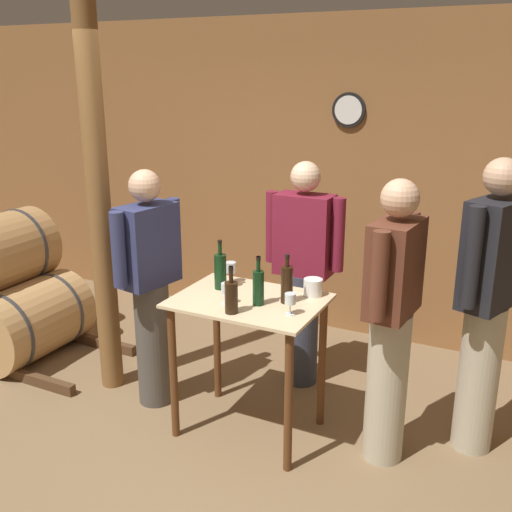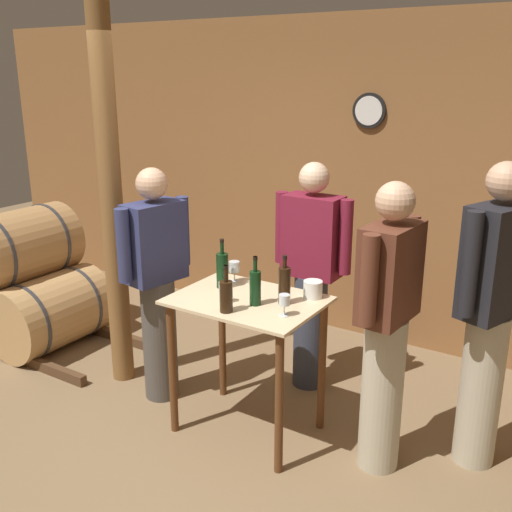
% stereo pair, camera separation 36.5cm
% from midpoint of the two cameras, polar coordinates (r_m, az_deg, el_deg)
% --- Properties ---
extents(ground_plane, '(14.00, 14.00, 0.00)m').
position_cam_midpoint_polar(ground_plane, '(3.72, -11.23, -20.39)').
color(ground_plane, brown).
extents(back_wall, '(8.40, 0.08, 2.70)m').
position_cam_midpoint_polar(back_wall, '(5.21, 4.81, 7.24)').
color(back_wall, brown).
rests_on(back_wall, ground_plane).
extents(barrel_rack, '(2.15, 0.89, 1.16)m').
position_cam_midpoint_polar(barrel_rack, '(5.47, -25.03, -3.42)').
color(barrel_rack, '#4C331E').
rests_on(barrel_rack, ground_plane).
extents(tasting_table, '(0.90, 0.66, 0.91)m').
position_cam_midpoint_polar(tasting_table, '(3.75, -3.49, -7.10)').
color(tasting_table, beige).
rests_on(tasting_table, ground_plane).
extents(wooden_post, '(0.16, 0.16, 2.70)m').
position_cam_midpoint_polar(wooden_post, '(4.30, -17.09, 4.37)').
color(wooden_post, brown).
rests_on(wooden_post, ground_plane).
extents(wine_bottle_far_left, '(0.08, 0.08, 0.32)m').
position_cam_midpoint_polar(wine_bottle_far_left, '(3.82, -6.15, -1.43)').
color(wine_bottle_far_left, black).
rests_on(wine_bottle_far_left, tasting_table).
extents(wine_bottle_left, '(0.08, 0.08, 0.28)m').
position_cam_midpoint_polar(wine_bottle_left, '(3.44, -5.41, -3.89)').
color(wine_bottle_left, black).
rests_on(wine_bottle_left, tasting_table).
extents(wine_bottle_center, '(0.07, 0.07, 0.30)m').
position_cam_midpoint_polar(wine_bottle_center, '(3.55, -2.72, -2.97)').
color(wine_bottle_center, black).
rests_on(wine_bottle_center, tasting_table).
extents(wine_bottle_right, '(0.07, 0.07, 0.30)m').
position_cam_midpoint_polar(wine_bottle_right, '(3.57, 0.05, -2.69)').
color(wine_bottle_right, black).
rests_on(wine_bottle_right, tasting_table).
extents(wine_glass_near_left, '(0.07, 0.07, 0.14)m').
position_cam_midpoint_polar(wine_glass_near_left, '(3.93, -5.09, -1.20)').
color(wine_glass_near_left, silver).
rests_on(wine_glass_near_left, tasting_table).
extents(wine_glass_near_center, '(0.06, 0.06, 0.13)m').
position_cam_midpoint_polar(wine_glass_near_center, '(3.58, -5.80, -3.23)').
color(wine_glass_near_center, silver).
rests_on(wine_glass_near_center, tasting_table).
extents(wine_glass_near_right, '(0.06, 0.06, 0.13)m').
position_cam_midpoint_polar(wine_glass_near_right, '(3.41, 0.23, -4.23)').
color(wine_glass_near_right, silver).
rests_on(wine_glass_near_right, tasting_table).
extents(ice_bucket, '(0.12, 0.12, 0.11)m').
position_cam_midpoint_polar(ice_bucket, '(3.71, 2.66, -3.04)').
color(ice_bucket, white).
rests_on(ice_bucket, tasting_table).
extents(person_host, '(0.29, 0.58, 1.65)m').
position_cam_midpoint_polar(person_host, '(4.12, -12.56, -2.75)').
color(person_host, '#4C4742').
rests_on(person_host, ground_plane).
extents(person_visitor_with_scarf, '(0.59, 0.24, 1.66)m').
position_cam_midpoint_polar(person_visitor_with_scarf, '(4.28, 2.10, -1.45)').
color(person_visitor_with_scarf, '#333847').
rests_on(person_visitor_with_scarf, ground_plane).
extents(person_visitor_bearded, '(0.34, 0.56, 1.81)m').
position_cam_midpoint_polar(person_visitor_bearded, '(3.67, 18.55, -4.33)').
color(person_visitor_bearded, '#B7AD93').
rests_on(person_visitor_bearded, ground_plane).
extents(person_visitor_near_door, '(0.25, 0.59, 1.71)m').
position_cam_midpoint_polar(person_visitor_near_door, '(3.46, 9.83, -5.99)').
color(person_visitor_near_door, '#B7AD93').
rests_on(person_visitor_near_door, ground_plane).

